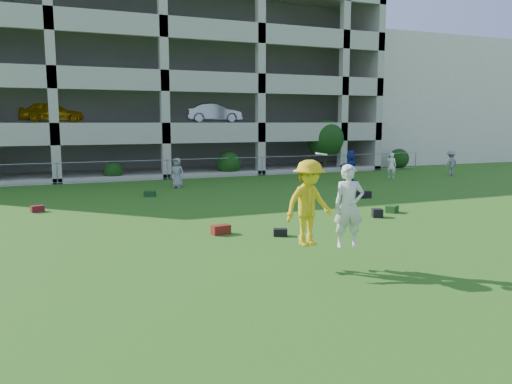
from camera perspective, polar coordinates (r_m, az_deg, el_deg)
name	(u,v)px	position (r m, az deg, el deg)	size (l,w,h in m)	color
ground	(339,265)	(12.07, 9.44, -8.23)	(100.00, 100.00, 0.00)	#235114
stucco_building	(396,103)	(47.78, 15.69, 9.71)	(16.00, 14.00, 10.00)	beige
bystander_c	(177,173)	(25.79, -9.00, 2.17)	(0.75, 0.49, 1.53)	gray
bystander_d	(350,167)	(28.02, 10.74, 2.86)	(1.67, 0.53, 1.80)	navy
bystander_e	(391,166)	(30.81, 15.22, 2.94)	(0.56, 0.37, 1.54)	white
bystander_f	(451,163)	(33.62, 21.37, 3.09)	(1.01, 0.58, 1.57)	gray
bag_red_a	(221,230)	(15.08, -4.04, -4.31)	(0.55, 0.30, 0.28)	#591C0F
bag_black_b	(280,232)	(14.84, 2.79, -4.62)	(0.40, 0.25, 0.22)	black
bag_green_c	(392,209)	(19.30, 15.29, -1.88)	(0.50, 0.35, 0.26)	#143714
crate_d	(377,213)	(18.20, 13.69, -2.35)	(0.35, 0.35, 0.30)	black
bag_black_e	(364,195)	(22.63, 12.24, -0.30)	(0.60, 0.30, 0.30)	black
bag_red_f	(37,209)	(20.44, -23.70, -1.77)	(0.45, 0.28, 0.24)	#530E17
bag_green_g	(150,194)	(23.02, -12.05, -0.21)	(0.50, 0.30, 0.25)	#133519
frisbee_contest	(319,204)	(11.38, 7.22, -1.36)	(1.99, 1.06, 2.19)	gold
parking_garage	(140,85)	(38.14, -13.11, 11.83)	(30.00, 14.00, 12.00)	#9E998C
fence	(167,169)	(29.62, -10.10, 2.59)	(36.06, 0.06, 1.20)	gray
shrub_row	(237,151)	(31.49, -2.19, 4.67)	(34.38, 2.52, 3.50)	#163D11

